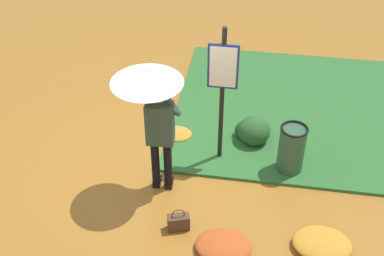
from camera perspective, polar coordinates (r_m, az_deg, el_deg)
ground_plane at (r=7.95m, az=-3.55°, el=-5.09°), size 18.00×18.00×0.00m
grass_verge at (r=9.43m, az=13.07°, el=1.86°), size 4.80×4.00×0.05m
person_with_umbrella at (r=6.78m, az=-4.40°, el=3.05°), size 0.96×0.96×2.04m
info_sign_post at (r=7.36m, az=3.42°, el=5.18°), size 0.44×0.07×2.30m
handbag at (r=7.07m, az=-1.52°, el=-10.45°), size 0.33×0.23×0.37m
trash_bin at (r=7.86m, az=11.03°, el=-2.38°), size 0.42×0.42×0.83m
shrub_cluster at (r=8.46m, az=6.72°, el=-0.29°), size 0.59×0.54×0.48m
leaf_pile_near_person at (r=7.08m, az=14.31°, el=-12.41°), size 0.78×0.63×0.17m
leaf_pile_by_bench at (r=8.61m, az=-1.72°, el=-0.65°), size 0.52×0.42×0.12m
leaf_pile_far_path at (r=6.86m, az=3.48°, el=-13.02°), size 0.74×0.59×0.16m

